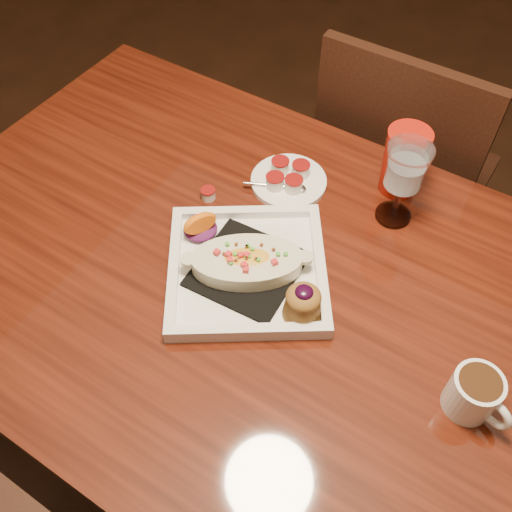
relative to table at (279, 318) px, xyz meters
The scene contains 9 objects.
floor 0.65m from the table, ahead, with size 7.00×7.00×0.00m, color #321A10.
table is the anchor object (origin of this frame).
chair_far 0.65m from the table, 90.00° to the left, with size 0.42×0.42×0.93m.
plate 0.14m from the table, behind, with size 0.39×0.39×0.08m.
coffee_mug 0.38m from the table, ahead, with size 0.11×0.08×0.08m.
goblet 0.36m from the table, 70.43° to the left, with size 0.08×0.08×0.18m.
saucer 0.29m from the table, 118.00° to the left, with size 0.16×0.16×0.11m.
creamer_loose 0.29m from the table, 154.20° to the left, with size 0.03×0.03×0.02m.
red_tumbler 0.39m from the table, 78.57° to the left, with size 0.09×0.09×0.14m, color red.
Camera 1 is at (0.27, -0.51, 1.60)m, focal length 40.00 mm.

